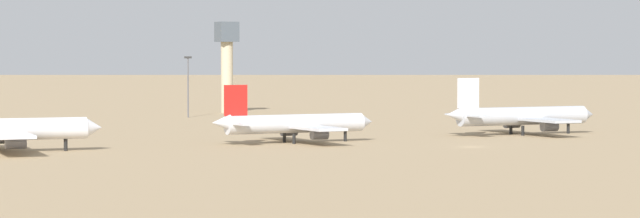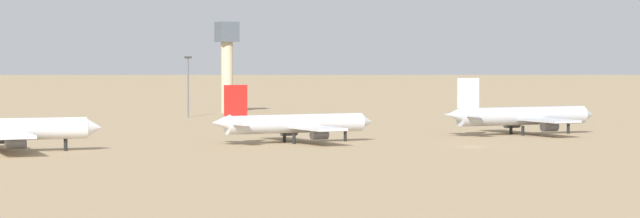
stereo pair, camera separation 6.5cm
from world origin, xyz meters
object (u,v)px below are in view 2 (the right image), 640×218
Objects in this scene: parked_jet_white_3 at (521,116)px; control_tower at (227,58)px; light_pole_mid at (188,82)px; parked_jet_red_2 at (294,124)px.

control_tower is at bearing 98.48° from parked_jet_white_3.
light_pole_mid is at bearing -132.55° from control_tower.
parked_jet_white_3 reaches higher than parked_jet_red_2.
light_pole_mid is (-18.30, -19.94, -5.89)m from control_tower.
parked_jet_red_2 is 50.03m from parked_jet_white_3.
parked_jet_red_2 is 1.30× the size of control_tower.
parked_jet_white_3 is at bearing 1.98° from parked_jet_red_2.
parked_jet_red_2 is 0.93× the size of parked_jet_white_3.
parked_jet_white_3 is 117.87m from control_tower.
control_tower is at bearing 47.45° from light_pole_mid.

